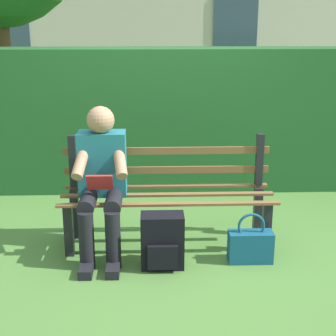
{
  "coord_description": "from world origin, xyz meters",
  "views": [
    {
      "loc": [
        0.13,
        3.84,
        1.82
      ],
      "look_at": [
        0.0,
        0.1,
        0.71
      ],
      "focal_mm": 52.8,
      "sensor_mm": 36.0,
      "label": 1
    }
  ],
  "objects_px": {
    "handbag": "(250,245)",
    "person_seated": "(101,178)",
    "backpack": "(162,241)",
    "park_bench": "(167,193)"
  },
  "relations": [
    {
      "from": "person_seated",
      "to": "handbag",
      "type": "xyz_separation_m",
      "value": [
        -1.17,
        0.23,
        -0.5
      ]
    },
    {
      "from": "park_bench",
      "to": "backpack",
      "type": "height_order",
      "value": "park_bench"
    },
    {
      "from": "handbag",
      "to": "person_seated",
      "type": "bearing_deg",
      "value": -11.06
    },
    {
      "from": "backpack",
      "to": "handbag",
      "type": "relative_size",
      "value": 1.05
    },
    {
      "from": "park_bench",
      "to": "backpack",
      "type": "bearing_deg",
      "value": 83.39
    },
    {
      "from": "backpack",
      "to": "handbag",
      "type": "distance_m",
      "value": 0.7
    },
    {
      "from": "backpack",
      "to": "handbag",
      "type": "bearing_deg",
      "value": -175.24
    },
    {
      "from": "park_bench",
      "to": "person_seated",
      "type": "relative_size",
      "value": 1.48
    },
    {
      "from": "person_seated",
      "to": "handbag",
      "type": "distance_m",
      "value": 1.29
    },
    {
      "from": "park_bench",
      "to": "person_seated",
      "type": "bearing_deg",
      "value": 18.14
    }
  ]
}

